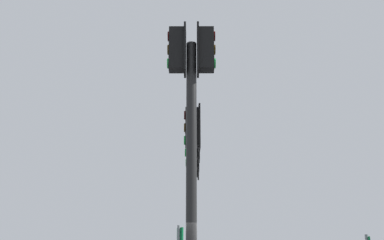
{
  "coord_description": "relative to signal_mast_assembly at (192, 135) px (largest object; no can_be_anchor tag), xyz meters",
  "views": [
    {
      "loc": [
        -3.17,
        -8.72,
        1.63
      ],
      "look_at": [
        -0.11,
        1.63,
        5.18
      ],
      "focal_mm": 43.99,
      "sensor_mm": 36.0,
      "label": 1
    }
  ],
  "objects": [
    {
      "name": "signal_mast_assembly",
      "position": [
        0.0,
        0.0,
        0.0
      ],
      "size": [
        2.42,
        6.47,
        6.43
      ],
      "color": "black",
      "rests_on": "ground"
    }
  ]
}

